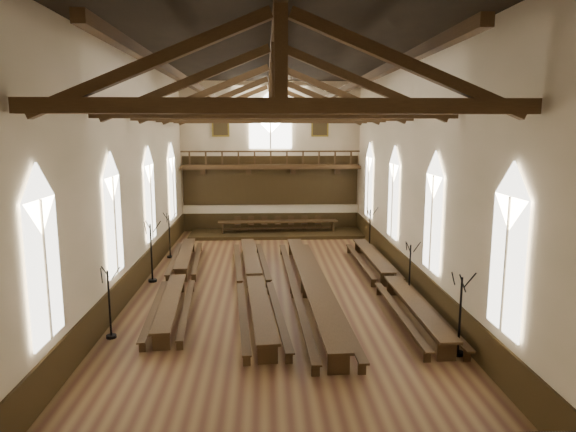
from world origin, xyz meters
name	(u,v)px	position (x,y,z in m)	size (l,w,h in m)	color
ground	(274,288)	(0.00, 0.00, 0.00)	(26.00, 26.00, 0.00)	brown
room_walls	(274,139)	(0.00, 0.00, 6.46)	(26.00, 26.00, 26.00)	beige
wainscot_band	(274,275)	(0.00, 0.00, 0.60)	(12.00, 26.00, 1.20)	#352610
side_windows	(274,204)	(0.00, 0.00, 3.74)	(11.85, 19.80, 4.50)	white
end_window	(270,124)	(0.00, 12.90, 7.22)	(2.80, 0.12, 3.80)	white
minstrels_gallery	(271,174)	(0.00, 12.66, 3.91)	(11.80, 1.24, 3.70)	#3E2813
portraits	(270,126)	(0.00, 12.90, 7.10)	(7.75, 0.09, 1.45)	olive
roof_trusses	(274,96)	(0.00, 0.00, 8.22)	(11.70, 25.70, 2.80)	#3E2813
refectory_row_a	(179,276)	(-4.21, 0.36, 0.51)	(1.91, 14.00, 0.70)	#3E2813
refectory_row_b	(254,279)	(-0.88, -0.47, 0.55)	(2.07, 14.57, 0.76)	#3E2813
refectory_row_c	(309,282)	(1.45, -1.04, 0.59)	(1.86, 14.94, 0.80)	#3E2813
refectory_row_d	(390,279)	(4.99, -0.60, 0.54)	(1.55, 14.30, 0.74)	#3E2813
dais	(278,233)	(0.45, 11.40, 0.10)	(11.40, 3.10, 0.21)	#352610
high_table	(278,223)	(0.45, 11.40, 0.83)	(7.86, 1.24, 0.73)	#3E2813
high_chairs	(278,222)	(0.45, 12.16, 0.71)	(5.81, 0.41, 0.91)	#3E2813
candelabrum_left_near	(110,316)	(-5.55, -5.19, 0.75)	(0.67, 0.75, 2.46)	black
candelabrum_left_mid	(152,263)	(-5.55, 1.20, 0.86)	(0.76, 0.87, 2.83)	black
candelabrum_left_far	(170,244)	(-5.55, 5.64, 0.75)	(0.74, 0.72, 2.47)	black
candelabrum_right_near	(459,330)	(5.55, -6.99, 0.80)	(0.76, 0.79, 2.63)	black
candelabrum_right_mid	(409,281)	(5.55, -1.49, 0.72)	(0.64, 0.72, 2.36)	black
candelabrum_right_far	(370,238)	(5.55, 6.65, 0.78)	(0.71, 0.78, 2.55)	black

